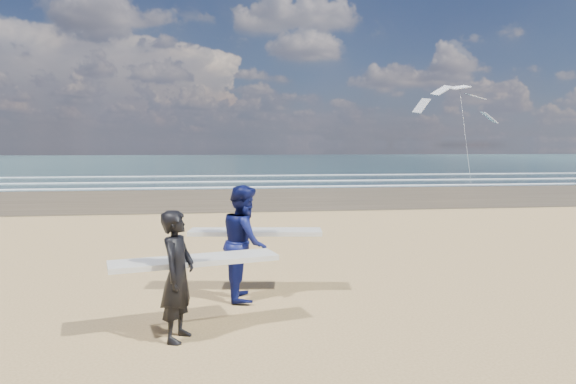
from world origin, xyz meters
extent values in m
cube|color=#172D33|center=(20.00, 72.00, 0.01)|extent=(220.00, 100.00, 0.02)
cube|color=white|center=(20.00, 22.80, 0.05)|extent=(220.00, 0.50, 0.05)
cube|color=white|center=(20.00, 27.50, 0.05)|extent=(220.00, 0.50, 0.05)
cube|color=white|center=(20.00, 34.00, 0.05)|extent=(220.00, 0.50, 0.05)
imported|color=black|center=(-0.59, -0.17, 0.83)|extent=(0.56, 0.70, 1.66)
cube|color=silver|center=(-0.39, 0.18, 0.94)|extent=(2.26, 1.03, 0.07)
imported|color=#0D144D|center=(0.33, 1.49, 0.92)|extent=(0.71, 0.90, 1.84)
cube|color=silver|center=(0.53, 1.84, 1.02)|extent=(2.25, 0.81, 0.07)
cube|color=slate|center=(15.25, 22.87, 0.05)|extent=(0.12, 0.12, 0.10)
camera|label=1|loc=(-0.06, -6.63, 2.47)|focal=32.00mm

